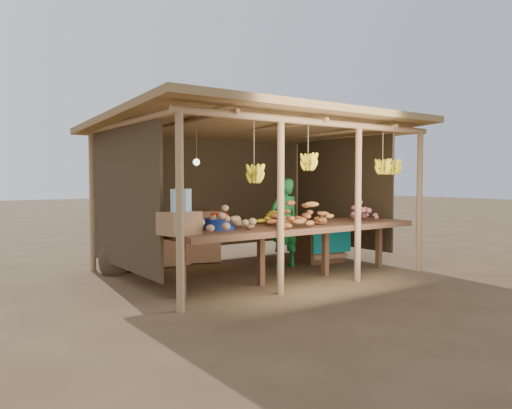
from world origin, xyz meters
TOP-DOWN VIEW (x-y plane):
  - ground at (0.00, 0.00)m, footprint 60.00×60.00m
  - stall_structure at (0.03, -0.09)m, footprint 4.70×3.50m
  - counter at (0.00, -0.95)m, footprint 3.90×1.05m
  - potato_heap at (-1.33, -1.12)m, footprint 1.10×0.80m
  - sweet_potato_heap at (0.01, -1.17)m, footprint 1.12×0.83m
  - onion_heap at (1.09, -1.04)m, footprint 0.87×0.56m
  - banana_pile at (0.01, -0.50)m, footprint 0.63×0.41m
  - tomato_basin at (-1.20, -0.86)m, footprint 0.41×0.41m
  - bottle_box at (-1.90, -1.09)m, footprint 0.48×0.41m
  - vendor at (0.57, -0.01)m, footprint 0.55×0.37m
  - tarp_crate at (1.41, 0.05)m, footprint 0.86×0.78m
  - carton_stack at (-0.49, 1.20)m, footprint 1.23×0.55m
  - burlap_sacks at (-1.75, 0.99)m, footprint 0.85×0.45m

SIDE VIEW (x-z plane):
  - ground at x=0.00m, z-range 0.00..0.00m
  - burlap_sacks at x=-1.75m, z-range -0.04..0.56m
  - tarp_crate at x=1.41m, z-range -0.08..0.82m
  - carton_stack at x=-0.49m, z-range -0.05..0.83m
  - vendor at x=0.57m, z-range 0.00..1.46m
  - counter at x=0.00m, z-range 0.34..1.14m
  - tomato_basin at x=-1.20m, z-range 0.78..0.99m
  - banana_pile at x=0.01m, z-range 0.80..1.15m
  - onion_heap at x=1.09m, z-range 0.80..1.16m
  - sweet_potato_heap at x=0.01m, z-range 0.80..1.16m
  - potato_heap at x=-1.33m, z-range 0.80..1.17m
  - bottle_box at x=-1.90m, z-range 0.74..1.28m
  - stall_structure at x=0.03m, z-range 0.69..3.12m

